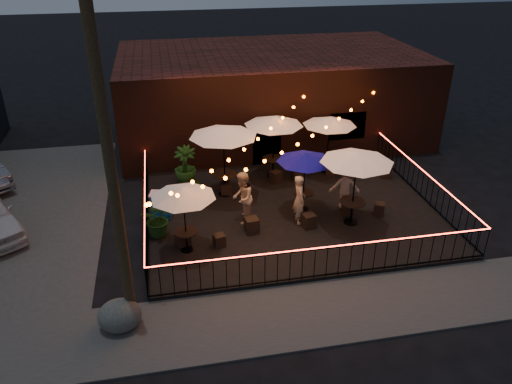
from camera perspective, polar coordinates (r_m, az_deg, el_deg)
ground at (r=16.26m, az=5.73°, el=-5.86°), size 110.00×110.00×0.00m
patio at (r=17.86m, az=3.95°, el=-2.19°), size 10.00×8.00×0.15m
sidewalk at (r=13.80m, az=9.58°, el=-13.05°), size 18.00×2.50×0.05m
brick_building at (r=24.50m, az=1.61°, el=11.17°), size 14.00×8.00×4.00m
utility_pole at (r=11.51m, az=-16.06°, el=1.09°), size 0.26×0.26×8.00m
fence_front at (r=14.33m, az=8.10°, el=-7.95°), size 10.00×0.04×1.04m
fence_left at (r=17.09m, az=-12.43°, el=-2.04°), size 0.04×8.00×1.04m
fence_right at (r=19.38m, az=18.46°, el=0.84°), size 0.04×8.00×1.04m
festoon_lights at (r=16.29m, az=1.05°, el=4.42°), size 10.02×8.72×1.32m
cafe_table_0 at (r=14.74m, az=-8.36°, el=-0.17°), size 2.50×2.50×2.17m
cafe_table_1 at (r=17.81m, az=-3.77°, el=6.85°), size 2.68×2.68×2.72m
cafe_table_2 at (r=16.99m, az=5.65°, el=3.90°), size 2.32×2.32×2.18m
cafe_table_3 at (r=19.33m, az=2.03°, el=8.06°), size 3.04×3.04×2.54m
cafe_table_4 at (r=16.21m, az=11.48°, el=3.86°), size 2.82×2.82×2.63m
cafe_table_5 at (r=19.99m, az=8.42°, el=7.94°), size 2.83×2.83×2.35m
bistro_chair_0 at (r=15.90m, az=-8.36°, el=-5.24°), size 0.52×0.52×0.47m
bistro_chair_1 at (r=15.73m, az=-4.22°, el=-5.53°), size 0.40×0.40×0.40m
bistro_chair_2 at (r=18.71m, az=-9.02°, el=-0.04°), size 0.42×0.42×0.41m
bistro_chair_3 at (r=18.73m, az=-3.41°, el=0.40°), size 0.44×0.44×0.46m
bistro_chair_4 at (r=16.36m, az=-0.50°, el=-3.81°), size 0.47×0.47×0.50m
bistro_chair_5 at (r=16.73m, az=6.04°, el=-3.28°), size 0.48×0.48×0.47m
bistro_chair_6 at (r=19.64m, az=2.28°, el=1.76°), size 0.50×0.50×0.45m
bistro_chair_7 at (r=19.90m, az=4.82°, el=2.14°), size 0.44×0.44×0.51m
bistro_chair_8 at (r=17.70m, az=10.42°, el=-1.90°), size 0.38×0.38×0.40m
bistro_chair_9 at (r=17.92m, az=13.88°, el=-1.86°), size 0.46×0.46×0.41m
bistro_chair_10 at (r=20.44m, az=8.52°, el=2.54°), size 0.48×0.48×0.44m
bistro_chair_11 at (r=20.69m, az=14.65°, el=2.30°), size 0.54×0.54×0.48m
patron_a at (r=16.68m, az=4.97°, el=-0.83°), size 0.42×0.64×1.73m
patron_b at (r=16.63m, az=-1.56°, el=-0.66°), size 0.92×1.05×1.82m
patron_c at (r=17.83m, az=10.11°, el=0.67°), size 1.19×0.85×1.67m
potted_shrub_a at (r=16.34m, az=-11.06°, el=-3.04°), size 1.19×1.07×1.19m
potted_shrub_b at (r=17.71m, az=-7.36°, el=-0.15°), size 0.78×0.69×1.20m
potted_shrub_c at (r=19.46m, az=-8.11°, el=2.99°), size 0.98×0.98×1.53m
cooler at (r=17.42m, az=-10.78°, el=-1.43°), size 0.79×0.65×0.92m
boulder at (r=13.33m, az=-15.31°, el=-13.47°), size 1.13×1.02×0.77m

